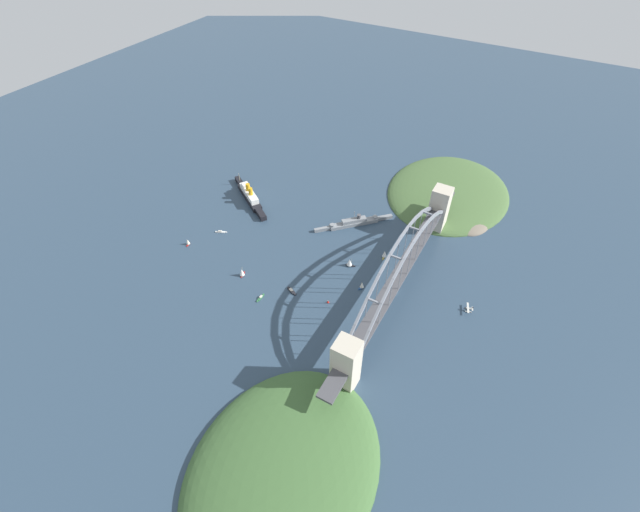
% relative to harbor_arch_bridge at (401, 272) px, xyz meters
% --- Properties ---
extents(ground_plane, '(1400.00, 1400.00, 0.00)m').
position_rel_harbor_arch_bridge_xyz_m(ground_plane, '(0.00, 0.00, -26.46)').
color(ground_plane, '#2D4256').
extents(harbor_arch_bridge, '(270.90, 17.54, 63.16)m').
position_rel_harbor_arch_bridge_xyz_m(harbor_arch_bridge, '(0.00, 0.00, 0.00)').
color(harbor_arch_bridge, beige).
rests_on(harbor_arch_bridge, ground).
extents(headland_west_shore, '(149.24, 119.33, 30.41)m').
position_rel_harbor_arch_bridge_xyz_m(headland_west_shore, '(-179.31, 4.34, -26.46)').
color(headland_west_shore, '#3D6033').
rests_on(headland_west_shore, ground).
extents(headland_east_shore, '(160.82, 133.85, 18.54)m').
position_rel_harbor_arch_bridge_xyz_m(headland_east_shore, '(168.68, 4.76, -26.46)').
color(headland_east_shore, '#476638').
rests_on(headland_east_shore, ground).
extents(ocean_liner, '(52.82, 75.20, 19.48)m').
position_rel_harbor_arch_bridge_xyz_m(ocean_liner, '(48.62, 197.00, -21.01)').
color(ocean_liner, black).
rests_on(ocean_liner, ground).
extents(naval_cruiser, '(64.36, 62.86, 17.74)m').
position_rel_harbor_arch_bridge_xyz_m(naval_cruiser, '(66.77, 75.28, -23.35)').
color(naval_cruiser, gray).
rests_on(naval_cruiser, ground).
extents(seaplane_taxiing_near_bridge, '(11.59, 7.52, 5.16)m').
position_rel_harbor_arch_bridge_xyz_m(seaplane_taxiing_near_bridge, '(10.75, -61.17, -24.20)').
color(seaplane_taxiing_near_bridge, '#B7B7B2').
rests_on(seaplane_taxiing_near_bridge, ground).
extents(small_boat_0, '(8.24, 5.58, 9.71)m').
position_rel_harbor_arch_bridge_xyz_m(small_boat_0, '(-51.17, 133.26, -21.98)').
color(small_boat_0, '#B2231E').
rests_on(small_boat_0, ground).
extents(small_boat_1, '(5.97, 11.44, 2.15)m').
position_rel_harbor_arch_bridge_xyz_m(small_boat_1, '(-45.30, 83.00, -25.66)').
color(small_boat_1, black).
rests_on(small_boat_1, ground).
extents(small_boat_2, '(6.64, 4.91, 8.08)m').
position_rel_harbor_arch_bridge_xyz_m(small_boat_2, '(-10.55, 29.93, -22.63)').
color(small_boat_2, '#234C8C').
rests_on(small_boat_2, ground).
extents(small_boat_3, '(10.51, 2.22, 2.10)m').
position_rel_harbor_arch_bridge_xyz_m(small_boat_3, '(-65.46, 102.59, -25.70)').
color(small_boat_3, '#2D6B3D').
rests_on(small_boat_3, ground).
extents(small_boat_4, '(6.54, 11.50, 2.09)m').
position_rel_harbor_arch_bridge_xyz_m(small_boat_4, '(-12.30, 189.86, -25.72)').
color(small_boat_4, silver).
rests_on(small_boat_4, ground).
extents(small_boat_5, '(6.33, 4.17, 7.29)m').
position_rel_harbor_arch_bridge_xyz_m(small_boat_5, '(-42.85, 206.33, -23.07)').
color(small_boat_5, '#B2231E').
rests_on(small_boat_5, ground).
extents(small_boat_6, '(7.75, 4.43, 9.14)m').
position_rel_harbor_arch_bridge_xyz_m(small_boat_6, '(36.34, 28.16, -22.13)').
color(small_boat_6, gold).
rests_on(small_boat_6, ground).
extents(small_boat_7, '(6.43, 9.47, 9.60)m').
position_rel_harbor_arch_bridge_xyz_m(small_boat_7, '(9.50, 52.38, -22.01)').
color(small_boat_7, black).
rests_on(small_boat_7, ground).
extents(channel_marker_buoy, '(2.20, 2.20, 2.75)m').
position_rel_harbor_arch_bridge_xyz_m(channel_marker_buoy, '(-40.40, 48.26, -25.34)').
color(channel_marker_buoy, red).
rests_on(channel_marker_buoy, ground).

